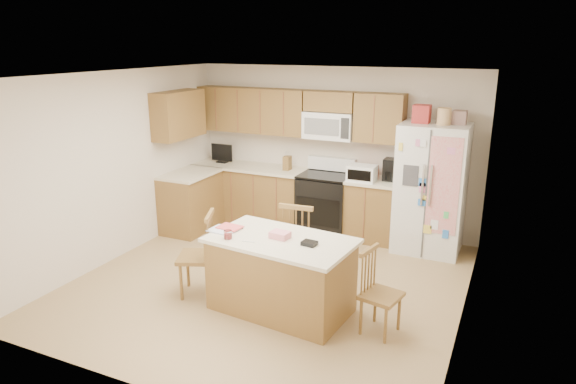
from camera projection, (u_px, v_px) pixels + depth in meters
The scene contains 9 objects.
ground at pixel (270, 282), 6.32m from camera, with size 4.50×4.50×0.00m, color #A07D5B.
room_shell at pixel (268, 169), 5.92m from camera, with size 4.60×4.60×2.52m.
cabinetry at pixel (264, 170), 8.02m from camera, with size 3.36×1.56×2.15m.
stove at pixel (325, 202), 7.88m from camera, with size 0.76×0.65×1.13m.
refrigerator at pixel (431, 187), 7.08m from camera, with size 0.90×0.79×2.04m.
island at pixel (281, 274), 5.57m from camera, with size 1.66×1.05×0.93m.
windsor_chair_left at pixel (199, 256), 5.92m from camera, with size 0.54×0.55×0.99m.
windsor_chair_back at pixel (300, 244), 6.26m from camera, with size 0.47×0.45×1.02m.
windsor_chair_right at pixel (379, 294), 5.14m from camera, with size 0.43×0.45×0.88m.
Camera 1 is at (2.59, -5.14, 2.86)m, focal length 32.00 mm.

